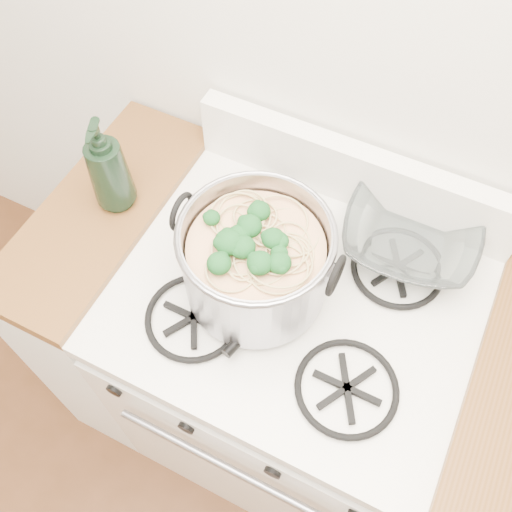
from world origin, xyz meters
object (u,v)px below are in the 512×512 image
(gas_range, at_px, (287,373))
(spatula, at_px, (304,268))
(stock_pot, at_px, (256,262))
(bottle, at_px, (107,165))
(glass_bowl, at_px, (409,238))

(gas_range, xyz_separation_m, spatula, (-0.01, 0.05, 0.50))
(gas_range, height_order, spatula, spatula)
(stock_pot, relative_size, bottle, 1.36)
(spatula, xyz_separation_m, glass_bowl, (0.18, 0.17, 0.00))
(spatula, bearing_deg, glass_bowl, 57.57)
(stock_pot, distance_m, glass_bowl, 0.36)
(gas_range, bearing_deg, spatula, 98.65)
(gas_range, distance_m, stock_pot, 0.59)
(stock_pot, distance_m, spatula, 0.14)
(stock_pot, bearing_deg, spatula, 45.12)
(spatula, bearing_deg, gas_range, -67.93)
(bottle, bearing_deg, stock_pot, -29.62)
(spatula, xyz_separation_m, bottle, (-0.47, -0.01, 0.11))
(bottle, bearing_deg, spatula, -18.67)
(gas_range, bearing_deg, bottle, 175.65)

